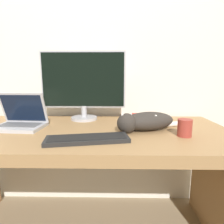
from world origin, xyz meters
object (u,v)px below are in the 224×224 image
Objects in this scene: monitor at (83,84)px; laptop at (20,121)px; external_keyboard at (87,139)px; cat at (145,121)px; coffee_mug at (185,128)px.

monitor is 0.49m from laptop.
monitor is at bearing 90.93° from external_keyboard.
laptop reaches higher than external_keyboard.
cat is at bearing 21.85° from external_keyboard.
coffee_mug is (0.98, -0.16, 0.00)m from laptop.
laptop is at bearing 170.80° from coffee_mug.
monitor is 0.55m from cat.
external_keyboard is (0.46, -0.25, -0.03)m from laptop.
monitor reaches higher than laptop.
cat is (0.78, -0.05, 0.01)m from laptop.
cat is (0.32, 0.20, 0.05)m from external_keyboard.
monitor is 1.27× the size of cat.
external_keyboard is at bearing -78.85° from monitor.
external_keyboard is at bearing -170.22° from coffee_mug.
laptop is 0.99m from coffee_mug.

